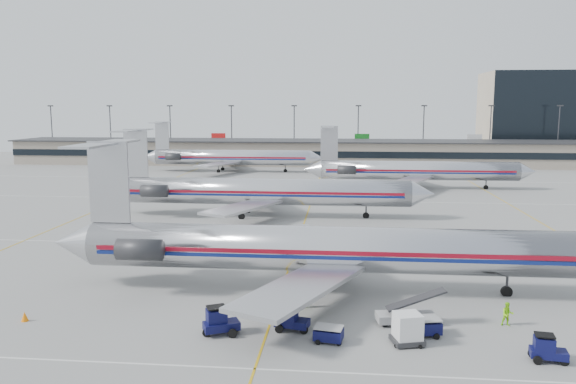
# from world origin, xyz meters

# --- Properties ---
(ground) EXTENTS (260.00, 260.00, 0.00)m
(ground) POSITION_xyz_m (0.00, 0.00, 0.00)
(ground) COLOR gray
(ground) RESTS_ON ground
(apron_markings) EXTENTS (160.00, 0.15, 0.02)m
(apron_markings) POSITION_xyz_m (0.00, 10.00, 0.01)
(apron_markings) COLOR silver
(apron_markings) RESTS_ON ground
(terminal) EXTENTS (162.00, 17.00, 6.25)m
(terminal) POSITION_xyz_m (0.00, 97.97, 3.16)
(terminal) COLOR gray
(terminal) RESTS_ON ground
(light_mast_row) EXTENTS (163.60, 0.40, 15.28)m
(light_mast_row) POSITION_xyz_m (0.00, 112.00, 8.58)
(light_mast_row) COLOR #38383D
(light_mast_row) RESTS_ON ground
(distant_building) EXTENTS (30.00, 20.00, 25.00)m
(distant_building) POSITION_xyz_m (62.00, 128.00, 12.50)
(distant_building) COLOR tan
(distant_building) RESTS_ON ground
(jet_foreground) EXTENTS (45.51, 26.80, 11.91)m
(jet_foreground) POSITION_xyz_m (2.98, -3.89, 3.46)
(jet_foreground) COLOR silver
(jet_foreground) RESTS_ON ground
(jet_second_row) EXTENTS (44.89, 26.43, 11.75)m
(jet_second_row) POSITION_xyz_m (-6.43, 26.50, 3.41)
(jet_second_row) COLOR silver
(jet_second_row) RESTS_ON ground
(jet_third_row) EXTENTS (41.47, 25.51, 11.34)m
(jet_third_row) POSITION_xyz_m (17.59, 55.66, 3.29)
(jet_third_row) COLOR silver
(jet_third_row) RESTS_ON ground
(jet_back_row) EXTENTS (41.95, 25.80, 11.47)m
(jet_back_row) POSITION_xyz_m (-21.24, 79.00, 3.33)
(jet_back_row) COLOR silver
(jet_back_row) RESTS_ON ground
(tug_left) EXTENTS (2.55, 2.01, 1.86)m
(tug_left) POSITION_xyz_m (-3.02, -13.37, 0.85)
(tug_left) COLOR #0A0C3B
(tug_left) RESTS_ON ground
(tug_center) EXTENTS (2.38, 1.55, 1.79)m
(tug_center) POSITION_xyz_m (1.46, -12.32, 0.81)
(tug_center) COLOR #0A0C3B
(tug_center) RESTS_ON ground
(tug_right) EXTENTS (2.13, 1.29, 1.63)m
(tug_right) POSITION_xyz_m (16.54, -15.45, 0.74)
(tug_right) COLOR #0A0C3B
(tug_right) RESTS_ON ground
(cart_inner) EXTENTS (1.95, 1.51, 1.00)m
(cart_inner) POSITION_xyz_m (4.02, -13.91, 0.53)
(cart_inner) COLOR #0A0C3B
(cart_inner) RESTS_ON ground
(cart_outer) EXTENTS (2.28, 1.79, 1.16)m
(cart_outer) POSITION_xyz_m (10.04, -12.27, 0.61)
(cart_outer) COLOR #0A0C3B
(cart_outer) RESTS_ON ground
(uld_container) EXTENTS (2.21, 1.99, 1.97)m
(uld_container) POSITION_xyz_m (8.86, -13.76, 0.99)
(uld_container) COLOR #2D2D30
(uld_container) RESTS_ON ground
(belt_loader) EXTENTS (4.72, 2.02, 2.43)m
(belt_loader) POSITION_xyz_m (9.20, -10.44, 0.65)
(belt_loader) COLOR gray
(belt_loader) RESTS_ON ground
(ramp_worker_near) EXTENTS (0.85, 0.74, 1.97)m
(ramp_worker_near) POSITION_xyz_m (2.02, -8.03, 0.98)
(ramp_worker_near) COLOR #80C912
(ramp_worker_near) RESTS_ON ground
(ramp_worker_far) EXTENTS (0.80, 0.64, 1.62)m
(ramp_worker_far) POSITION_xyz_m (15.85, -10.11, 0.81)
(ramp_worker_far) COLOR #92EB16
(ramp_worker_far) RESTS_ON ground
(cone_right) EXTENTS (0.61, 0.61, 0.66)m
(cone_right) POSITION_xyz_m (17.34, -12.75, 0.33)
(cone_right) COLOR orange
(cone_right) RESTS_ON ground
(cone_left) EXTENTS (0.60, 0.60, 0.67)m
(cone_left) POSITION_xyz_m (-16.78, -12.45, 0.33)
(cone_left) COLOR orange
(cone_left) RESTS_ON ground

